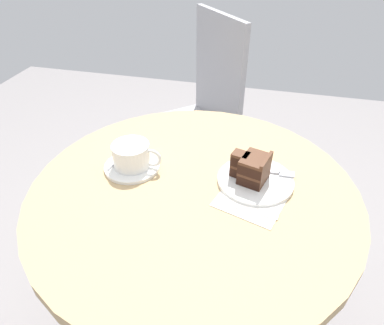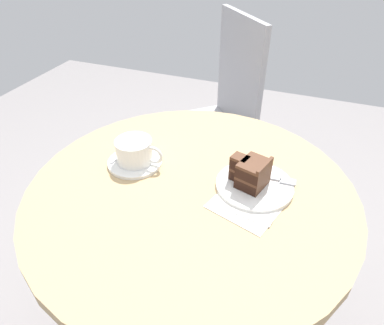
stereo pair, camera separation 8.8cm
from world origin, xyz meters
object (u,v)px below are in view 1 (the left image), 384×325
(cake_plate, at_px, (255,180))
(fork, at_px, (271,172))
(cake_slice, at_px, (252,168))
(napkin, at_px, (253,196))
(coffee_cup, at_px, (132,155))
(cafe_chair, at_px, (201,107))
(teaspoon, at_px, (120,156))
(saucer, at_px, (132,166))

(cake_plate, bearing_deg, fork, 41.58)
(cake_slice, distance_m, napkin, 0.07)
(coffee_cup, bearing_deg, cafe_chair, 86.52)
(cake_slice, bearing_deg, teaspoon, 177.52)
(teaspoon, xyz_separation_m, cake_slice, (0.36, -0.02, 0.04))
(teaspoon, xyz_separation_m, fork, (0.41, 0.02, 0.00))
(cake_slice, bearing_deg, cake_plate, 23.93)
(coffee_cup, height_order, cake_slice, cake_slice)
(saucer, bearing_deg, coffee_cup, 28.63)
(fork, bearing_deg, cafe_chair, 114.38)
(teaspoon, height_order, napkin, teaspoon)
(teaspoon, relative_size, cake_plate, 0.53)
(cake_plate, distance_m, cafe_chair, 0.73)
(coffee_cup, xyz_separation_m, cake_slice, (0.31, 0.01, 0.00))
(cake_slice, height_order, cafe_chair, cafe_chair)
(saucer, height_order, coffee_cup, coffee_cup)
(coffee_cup, relative_size, cafe_chair, 0.14)
(teaspoon, relative_size, cafe_chair, 0.11)
(saucer, relative_size, cake_plate, 0.77)
(fork, relative_size, cafe_chair, 0.17)
(saucer, height_order, fork, fork)
(teaspoon, bearing_deg, cake_plate, -85.77)
(teaspoon, height_order, fork, fork)
(fork, bearing_deg, napkin, -115.19)
(cake_plate, height_order, cake_slice, cake_slice)
(fork, distance_m, napkin, 0.10)
(cafe_chair, bearing_deg, saucer, -45.52)
(saucer, bearing_deg, teaspoon, 149.15)
(coffee_cup, bearing_deg, cake_slice, 1.85)
(cake_slice, relative_size, fork, 0.64)
(cake_slice, bearing_deg, fork, 38.02)
(saucer, height_order, cake_slice, cake_slice)
(teaspoon, bearing_deg, fork, -81.09)
(coffee_cup, xyz_separation_m, cake_plate, (0.33, 0.02, -0.04))
(saucer, height_order, cafe_chair, cafe_chair)
(teaspoon, distance_m, cake_plate, 0.37)
(cake_plate, relative_size, cake_slice, 1.90)
(saucer, bearing_deg, fork, 7.70)
(fork, bearing_deg, saucer, -175.21)
(napkin, bearing_deg, coffee_cup, 173.10)
(saucer, xyz_separation_m, cafe_chair, (0.04, 0.67, -0.15))
(teaspoon, distance_m, fork, 0.41)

